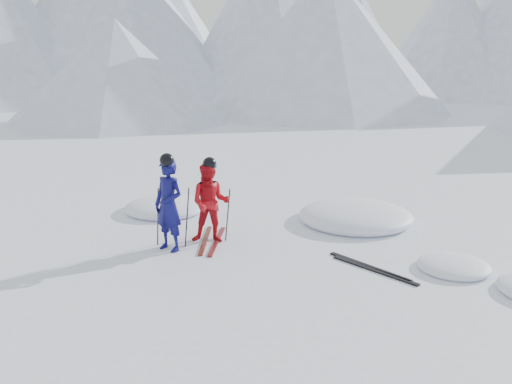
# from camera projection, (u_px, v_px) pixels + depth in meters

# --- Properties ---
(ground) EXTENTS (160.00, 160.00, 0.00)m
(ground) POSITION_uv_depth(u_px,v_px,m) (330.00, 266.00, 9.34)
(ground) COLOR white
(ground) RESTS_ON ground
(mountain_range) EXTENTS (106.15, 62.94, 15.53)m
(mountain_range) POSITION_uv_depth(u_px,v_px,m) (478.00, 12.00, 39.28)
(mountain_range) COLOR #B2BCD1
(mountain_range) RESTS_ON ground
(skier_blue) EXTENTS (0.73, 0.61, 1.72)m
(skier_blue) POSITION_uv_depth(u_px,v_px,m) (169.00, 205.00, 9.93)
(skier_blue) COLOR #0D0D51
(skier_blue) RESTS_ON ground
(skier_red) EXTENTS (0.87, 0.74, 1.57)m
(skier_red) POSITION_uv_depth(u_px,v_px,m) (210.00, 203.00, 10.40)
(skier_red) COLOR red
(skier_red) RESTS_ON ground
(pole_blue_left) EXTENTS (0.12, 0.08, 1.15)m
(pole_blue_left) POSITION_uv_depth(u_px,v_px,m) (158.00, 217.00, 10.21)
(pole_blue_left) COLOR black
(pole_blue_left) RESTS_ON ground
(pole_blue_right) EXTENTS (0.12, 0.07, 1.15)m
(pole_blue_right) POSITION_uv_depth(u_px,v_px,m) (187.00, 218.00, 10.17)
(pole_blue_right) COLOR black
(pole_blue_right) RESTS_ON ground
(pole_red_left) EXTENTS (0.11, 0.09, 1.04)m
(pole_red_left) POSITION_uv_depth(u_px,v_px,m) (201.00, 211.00, 10.77)
(pole_red_left) COLOR black
(pole_red_left) RESTS_ON ground
(pole_red_right) EXTENTS (0.11, 0.08, 1.04)m
(pole_red_right) POSITION_uv_depth(u_px,v_px,m) (228.00, 215.00, 10.53)
(pole_red_right) COLOR black
(pole_red_right) RESTS_ON ground
(ski_worn_left) EXTENTS (0.51, 1.67, 0.03)m
(ski_worn_left) POSITION_uv_depth(u_px,v_px,m) (205.00, 240.00, 10.62)
(ski_worn_left) COLOR black
(ski_worn_left) RESTS_ON ground
(ski_worn_right) EXTENTS (0.39, 1.69, 0.03)m
(ski_worn_right) POSITION_uv_depth(u_px,v_px,m) (217.00, 241.00, 10.55)
(ski_worn_right) COLOR black
(ski_worn_right) RESTS_ON ground
(ski_loose_a) EXTENTS (1.45, 1.03, 0.03)m
(ski_loose_a) POSITION_uv_depth(u_px,v_px,m) (369.00, 266.00, 9.28)
(ski_loose_a) COLOR black
(ski_loose_a) RESTS_ON ground
(ski_loose_b) EXTENTS (1.48, 0.99, 0.03)m
(ski_loose_b) POSITION_uv_depth(u_px,v_px,m) (374.00, 270.00, 9.12)
(ski_loose_b) COLOR black
(ski_loose_b) RESTS_ON ground
(snow_lumps) EXTENTS (9.07, 4.92, 0.55)m
(snow_lumps) POSITION_uv_depth(u_px,v_px,m) (318.00, 225.00, 11.59)
(snow_lumps) COLOR white
(snow_lumps) RESTS_ON ground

